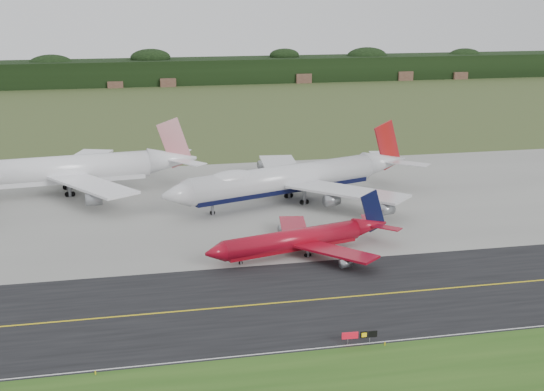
{
  "coord_description": "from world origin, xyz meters",
  "views": [
    {
      "loc": [
        -30.98,
        -105.54,
        44.73
      ],
      "look_at": [
        -3.54,
        22.0,
        9.36
      ],
      "focal_mm": 50.0,
      "sensor_mm": 36.0,
      "label": 1
    }
  ],
  "objects_px": {
    "jet_ba_747": "(291,178)",
    "jet_red_737": "(302,239)",
    "jet_star_tail": "(66,170)",
    "taxiway_sign": "(359,335)"
  },
  "relations": [
    {
      "from": "jet_star_tail",
      "to": "taxiway_sign",
      "type": "distance_m",
      "value": 96.06
    },
    {
      "from": "jet_ba_747",
      "to": "jet_star_tail",
      "type": "bearing_deg",
      "value": 159.46
    },
    {
      "from": "jet_star_tail",
      "to": "taxiway_sign",
      "type": "xyz_separation_m",
      "value": [
        40.85,
        -86.83,
        -4.25
      ]
    },
    {
      "from": "jet_red_737",
      "to": "jet_star_tail",
      "type": "height_order",
      "value": "jet_star_tail"
    },
    {
      "from": "jet_red_737",
      "to": "jet_star_tail",
      "type": "relative_size",
      "value": 0.59
    },
    {
      "from": "jet_ba_747",
      "to": "jet_red_737",
      "type": "distance_m",
      "value": 33.89
    },
    {
      "from": "jet_red_737",
      "to": "taxiway_sign",
      "type": "bearing_deg",
      "value": -92.08
    },
    {
      "from": "jet_red_737",
      "to": "jet_star_tail",
      "type": "xyz_separation_m",
      "value": [
        -42.14,
        51.3,
        2.66
      ]
    },
    {
      "from": "jet_ba_747",
      "to": "jet_red_737",
      "type": "xyz_separation_m",
      "value": [
        -6.08,
        -33.24,
        -2.66
      ]
    },
    {
      "from": "jet_ba_747",
      "to": "taxiway_sign",
      "type": "bearing_deg",
      "value": -96.12
    }
  ]
}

